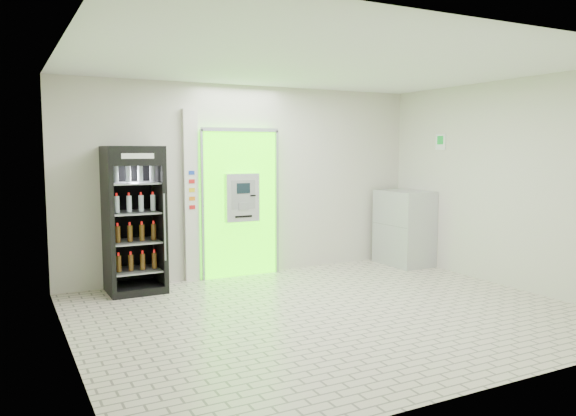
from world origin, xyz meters
TOP-DOWN VIEW (x-y plane):
  - ground at (0.00, 0.00)m, footprint 6.00×6.00m
  - room_shell at (0.00, 0.00)m, footprint 6.00×6.00m
  - atm_assembly at (-0.20, 2.41)m, footprint 1.30×0.24m
  - pillar at (-0.98, 2.45)m, footprint 0.22×0.11m
  - beverage_cooler at (-1.91, 2.16)m, footprint 0.77×0.73m
  - steel_cabinet at (2.67, 1.90)m, footprint 0.66×0.97m
  - exit_sign at (2.99, 1.40)m, footprint 0.02×0.22m

SIDE VIEW (x-z plane):
  - ground at x=0.00m, z-range 0.00..0.00m
  - steel_cabinet at x=2.67m, z-range 0.00..1.29m
  - beverage_cooler at x=-1.91m, z-range -0.04..2.00m
  - atm_assembly at x=-0.20m, z-range 0.01..2.34m
  - pillar at x=-0.98m, z-range 0.00..2.60m
  - room_shell at x=0.00m, z-range -1.16..4.84m
  - exit_sign at x=2.99m, z-range 1.99..2.25m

